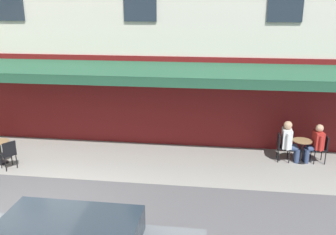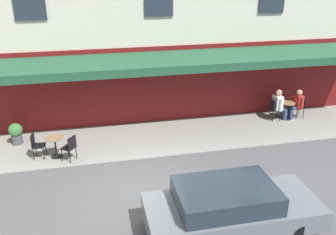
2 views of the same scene
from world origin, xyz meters
name	(u,v)px [view 2 (image 2 of 2)]	position (x,y,z in m)	size (l,w,h in m)	color
ground_plane	(138,189)	(0.00, 0.00, 0.00)	(70.00, 70.00, 0.00)	#565456
sidewalk_cafe_terrace	(206,132)	(-3.25, -3.40, 0.00)	(20.50, 3.20, 0.01)	gray
cafe_table_mid_terrace	(55,144)	(2.48, -2.58, 0.49)	(0.60, 0.60, 0.75)	black
cafe_chair_black_corner_left	(70,146)	(1.97, -2.21, 0.55)	(0.56, 0.56, 0.91)	black
cafe_chair_black_facing_street	(36,144)	(3.11, -2.65, 0.55)	(0.44, 0.44, 0.91)	black
cafe_table_streetside	(287,108)	(-7.06, -3.95, 0.49)	(0.60, 0.60, 0.75)	black
cafe_chair_black_corner_right	(300,106)	(-7.69, -4.00, 0.55)	(0.43, 0.43, 0.91)	black
cafe_chair_black_kerbside	(274,108)	(-6.43, -3.97, 0.55)	(0.41, 0.41, 0.91)	black
seated_patron_in_white	(279,104)	(-6.65, -3.96, 0.72)	(0.59, 0.71, 1.36)	navy
seated_companion_in_red	(296,103)	(-7.48, -3.98, 0.69)	(0.55, 0.65, 1.28)	navy
potted_plant_by_steps	(16,133)	(3.97, -3.95, 0.45)	(0.50, 0.50, 0.82)	#4C4C51
parked_car_grey	(230,207)	(-1.98, 2.35, 0.71)	(4.31, 1.82, 1.33)	slate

